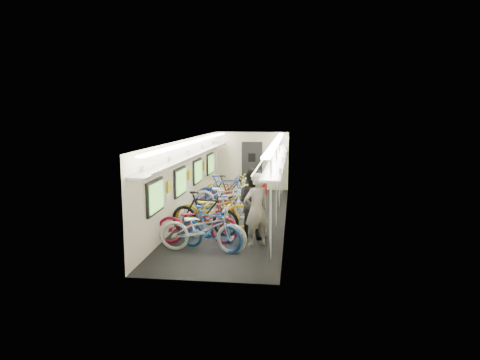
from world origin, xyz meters
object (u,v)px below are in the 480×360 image
(bicycle_0, at_px, (203,229))
(bicycle_1, at_px, (210,229))
(passenger_near, at_px, (257,210))
(backpack, at_px, (261,188))
(passenger_mid, at_px, (252,203))

(bicycle_0, xyz_separation_m, bicycle_1, (0.14, 0.12, -0.02))
(bicycle_1, xyz_separation_m, passenger_near, (1.04, 0.51, 0.37))
(bicycle_0, height_order, backpack, backpack)
(backpack, bearing_deg, bicycle_1, -115.44)
(bicycle_0, bearing_deg, passenger_near, -58.97)
(bicycle_0, bearing_deg, bicycle_1, -45.16)
(passenger_mid, bearing_deg, bicycle_1, 84.25)
(bicycle_0, distance_m, passenger_mid, 1.72)
(bicycle_0, distance_m, bicycle_1, 0.18)
(passenger_mid, bearing_deg, passenger_near, 133.08)
(passenger_mid, xyz_separation_m, backpack, (0.22, -0.01, 0.38))
(bicycle_1, bearing_deg, passenger_near, -41.74)
(passenger_near, height_order, passenger_mid, passenger_mid)
(passenger_near, distance_m, passenger_mid, 0.73)
(bicycle_0, xyz_separation_m, backpack, (1.23, 1.33, 0.74))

